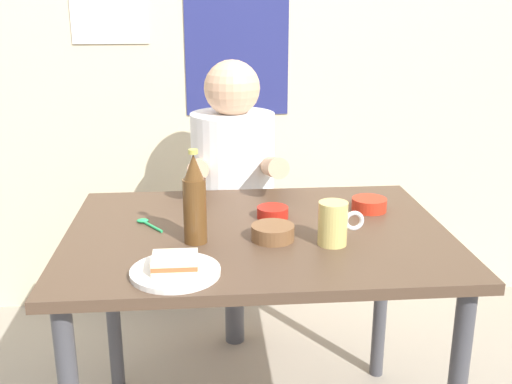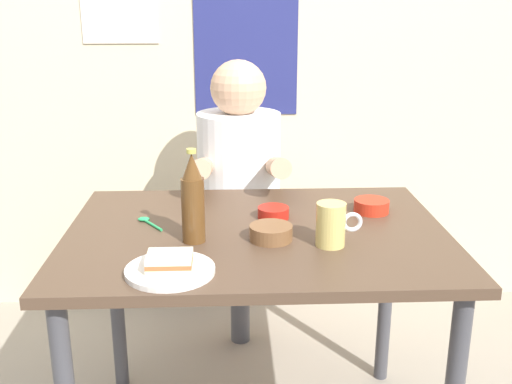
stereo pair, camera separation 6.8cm
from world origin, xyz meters
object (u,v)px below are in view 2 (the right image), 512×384
Objects in this scene: beer_mug at (332,224)px; sauce_bowl_chili at (371,205)px; dining_table at (257,260)px; stool at (240,264)px; person_seated at (239,166)px; plate_orange at (170,270)px; sandwich at (170,261)px; beer_bottle at (193,200)px.

sauce_bowl_chili is at bearing 57.17° from beer_mug.
beer_mug is at bearing -122.83° from sauce_bowl_chili.
stool is at bearing 93.66° from dining_table.
sauce_bowl_chili is at bearing 21.14° from dining_table.
dining_table is at bearing -86.28° from person_seated.
person_seated is 3.27× the size of plate_orange.
plate_orange is at bearing 0.00° from sandwich.
dining_table is 10.00× the size of sauce_bowl_chili.
plate_orange is 0.45m from beer_mug.
stool is at bearing 79.04° from beer_bottle.
person_seated is 2.75× the size of beer_bottle.
dining_table is at bearing -158.86° from sauce_bowl_chili.
dining_table is at bearing 51.41° from plate_orange.
beer_bottle is at bearing 172.84° from beer_mug.
sauce_bowl_chili reaches higher than plate_orange.
sandwich is at bearing -128.59° from dining_table.
beer_bottle reaches higher than stool.
beer_mug is 0.32m from sauce_bowl_chili.
stool is at bearing 78.57° from sandwich.
sandwich reaches higher than dining_table.
dining_table is at bearing 51.41° from sandwich.
plate_orange is at bearing -101.57° from person_seated.
plate_orange is at bearing -159.34° from beer_mug.
beer_mug reaches higher than stool.
beer_mug is at bearing -7.16° from beer_bottle.
beer_bottle is at bearing -156.81° from dining_table.
beer_mug is 0.48× the size of beer_bottle.
person_seated is at bearing -90.00° from stool.
dining_table is 0.70m from stool.
person_seated is 0.71m from beer_bottle.
dining_table is at bearing 23.19° from beer_bottle.
beer_mug reaches higher than sandwich.
sandwich reaches higher than plate_orange.
beer_bottle reaches higher than plate_orange.
sauce_bowl_chili is (0.17, 0.26, -0.04)m from beer_mug.
stool is 1.01m from plate_orange.
beer_bottle reaches higher than sandwich.
person_seated reaches higher than sandwich.
plate_orange is (-0.22, -0.28, 0.10)m from dining_table.
beer_bottle is at bearing 76.96° from sandwich.
dining_table is 0.63m from person_seated.
sauce_bowl_chili is at bearing 35.59° from plate_orange.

